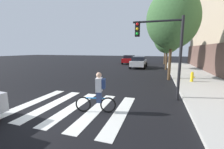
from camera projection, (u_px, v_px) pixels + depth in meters
ground_plane at (62, 105)px, 6.92m from camera, size 120.00×120.00×0.00m
crosswalk_stripes at (74, 107)px, 6.75m from camera, size 5.01×4.11×0.01m
sedan_mid at (139, 62)px, 21.45m from camera, size 2.24×4.74×1.64m
sedan_far at (129, 59)px, 27.78m from camera, size 2.26×4.75×1.63m
cyclist at (98, 93)px, 6.03m from camera, size 1.68×0.45×1.69m
traffic_light_near at (163, 44)px, 7.45m from camera, size 2.47×0.28×4.20m
fire_hydrant at (192, 77)px, 11.40m from camera, size 0.33×0.22×0.78m
street_tree_near at (172, 19)px, 12.05m from camera, size 4.20×4.20×7.46m
street_tree_mid at (168, 38)px, 18.87m from camera, size 3.42×3.42×6.08m
street_tree_far at (166, 38)px, 26.38m from camera, size 3.89×3.89×6.92m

